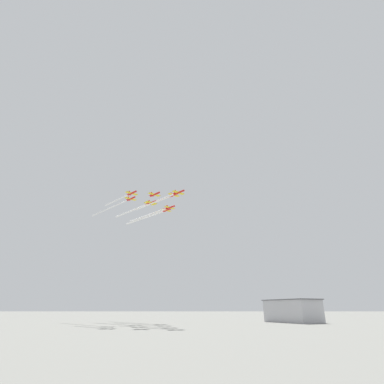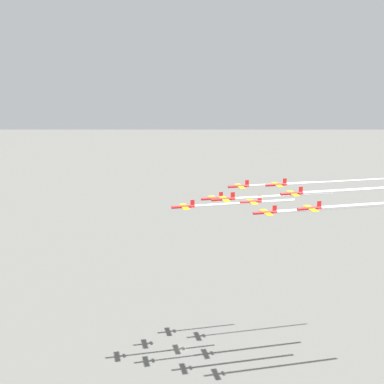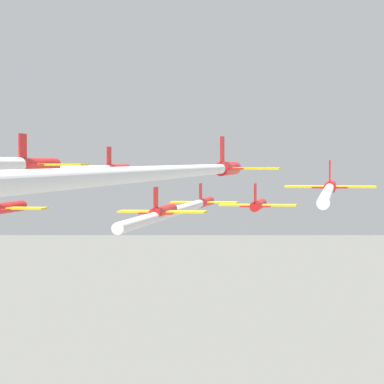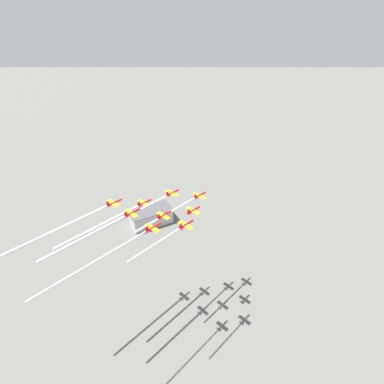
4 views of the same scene
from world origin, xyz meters
name	(u,v)px [view 1 (image 1 of 4)]	position (x,y,z in m)	size (l,w,h in m)	color
ground_plane	(135,327)	(0.00, 0.00, 0.00)	(3000.00, 3000.00, 0.00)	#60605B
hangar	(292,311)	(6.16, -107.87, 7.18)	(38.34, 19.49, 14.32)	#B7B7BC
jet_0	(179,192)	(3.59, -23.31, 76.49)	(9.26, 8.99, 3.12)	red
jet_1	(174,195)	(19.44, -26.73, 80.91)	(9.26, 8.99, 3.12)	red
jet_2	(155,194)	(14.29, -11.13, 76.87)	(9.26, 8.99, 3.12)	red
jet_3	(170,207)	(35.28, -30.16, 77.05)	(9.26, 8.99, 3.12)	red
jet_4	(152,203)	(30.13, -14.55, 76.83)	(9.26, 8.99, 3.12)	red
jet_5	(132,193)	(24.98, 1.06, 79.38)	(9.26, 8.99, 3.12)	red
jet_6	(167,210)	(51.12, -33.58, 80.06)	(9.26, 8.99, 3.12)	red
jet_7	(150,204)	(45.97, -17.98, 81.55)	(9.26, 8.99, 3.12)	red
jet_8	(131,199)	(40.82, -2.37, 81.24)	(9.26, 8.99, 3.12)	red
smoke_trail_0	(154,202)	(27.69, -15.35, 76.45)	(40.42, 14.20, 1.01)	white
smoke_trail_1	(152,203)	(42.99, -18.96, 80.86)	(39.30, 13.78, 0.95)	white
smoke_trail_3	(147,216)	(62.02, -21.33, 77.00)	(45.76, 16.17, 1.26)	white
smoke_trail_5	(116,200)	(43.51, 7.17, 79.34)	(29.22, 10.32, 0.80)	white
smoke_trail_6	(144,218)	(80.36, -23.93, 80.02)	(50.75, 17.78, 1.22)	white
smoke_trail_7	(130,211)	(70.62, -9.84, 81.50)	(41.57, 14.73, 1.20)	white
smoke_trail_8	(108,209)	(70.58, 7.46, 81.19)	(51.66, 17.68, 0.75)	white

